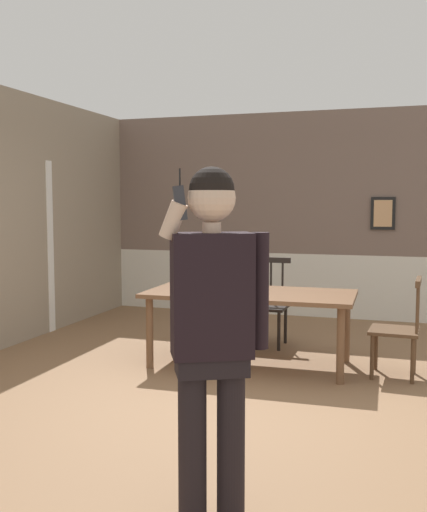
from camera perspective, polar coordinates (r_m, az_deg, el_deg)
The scene contains 6 objects.
ground_plane at distance 5.09m, azimuth 1.18°, elevation -13.05°, with size 7.99×7.99×0.00m, color #846042.
room_back_partition at distance 8.39m, azimuth 8.29°, elevation 3.58°, with size 5.60×0.17×2.84m.
dining_table at distance 5.79m, azimuth 3.53°, elevation -4.18°, with size 2.02×0.98×0.73m.
chair_near_window at distance 6.65m, azimuth 5.22°, elevation -4.60°, with size 0.45×0.45×0.97m.
chair_by_doorway at distance 5.68m, azimuth 17.39°, elevation -6.69°, with size 0.46×0.46×0.92m.
person_figure at distance 2.88m, azimuth -0.04°, elevation -6.26°, with size 0.49×0.36×1.76m.
Camera 1 is at (1.37, -4.64, 1.59)m, focal length 41.55 mm.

